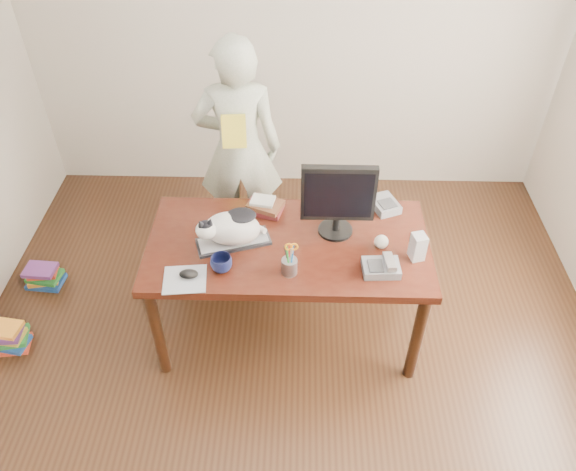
# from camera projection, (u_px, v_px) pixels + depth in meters

# --- Properties ---
(room) EXTENTS (4.50, 4.50, 4.50)m
(room) POSITION_uv_depth(u_px,v_px,m) (285.00, 234.00, 2.33)
(room) COLOR black
(room) RESTS_ON ground
(desk) EXTENTS (1.60, 0.80, 0.75)m
(desk) POSITION_uv_depth(u_px,v_px,m) (289.00, 252.00, 3.33)
(desk) COLOR black
(desk) RESTS_ON ground
(keyboard) EXTENTS (0.44, 0.28, 0.02)m
(keyboard) POSITION_uv_depth(u_px,v_px,m) (233.00, 241.00, 3.17)
(keyboard) COLOR black
(keyboard) RESTS_ON desk
(cat) EXTENTS (0.39, 0.29, 0.23)m
(cat) POSITION_uv_depth(u_px,v_px,m) (230.00, 228.00, 3.09)
(cat) COLOR white
(cat) RESTS_ON keyboard
(monitor) EXTENTS (0.41, 0.20, 0.46)m
(monitor) POSITION_uv_depth(u_px,v_px,m) (338.00, 197.00, 3.06)
(monitor) COLOR black
(monitor) RESTS_ON desk
(pen_cup) EXTENTS (0.09, 0.09, 0.21)m
(pen_cup) POSITION_uv_depth(u_px,v_px,m) (290.00, 265.00, 2.96)
(pen_cup) COLOR gray
(pen_cup) RESTS_ON desk
(mousepad) EXTENTS (0.24, 0.23, 0.01)m
(mousepad) POSITION_uv_depth(u_px,v_px,m) (185.00, 279.00, 2.96)
(mousepad) COLOR #ADB2B9
(mousepad) RESTS_ON desk
(mouse) EXTENTS (0.11, 0.08, 0.04)m
(mouse) POSITION_uv_depth(u_px,v_px,m) (189.00, 274.00, 2.96)
(mouse) COLOR black
(mouse) RESTS_ON mousepad
(coffee_mug) EXTENTS (0.16, 0.16, 0.09)m
(coffee_mug) POSITION_uv_depth(u_px,v_px,m) (221.00, 263.00, 2.99)
(coffee_mug) COLOR black
(coffee_mug) RESTS_ON desk
(phone) EXTENTS (0.20, 0.17, 0.09)m
(phone) POSITION_uv_depth(u_px,v_px,m) (382.00, 267.00, 2.99)
(phone) COLOR slate
(phone) RESTS_ON desk
(speaker) EXTENTS (0.09, 0.10, 0.16)m
(speaker) POSITION_uv_depth(u_px,v_px,m) (418.00, 247.00, 3.04)
(speaker) COLOR #ADADB0
(speaker) RESTS_ON desk
(baseball) EXTENTS (0.08, 0.08, 0.08)m
(baseball) POSITION_uv_depth(u_px,v_px,m) (381.00, 242.00, 3.12)
(baseball) COLOR white
(baseball) RESTS_ON desk
(book_stack) EXTENTS (0.25, 0.22, 0.08)m
(book_stack) POSITION_uv_depth(u_px,v_px,m) (265.00, 206.00, 3.37)
(book_stack) COLOR #471315
(book_stack) RESTS_ON desk
(calculator) EXTENTS (0.20, 0.22, 0.06)m
(calculator) POSITION_uv_depth(u_px,v_px,m) (385.00, 204.00, 3.39)
(calculator) COLOR slate
(calculator) RESTS_ON desk
(person) EXTENTS (0.61, 0.43, 1.61)m
(person) POSITION_uv_depth(u_px,v_px,m) (239.00, 150.00, 3.79)
(person) COLOR silver
(person) RESTS_ON ground
(held_book) EXTENTS (0.16, 0.10, 0.21)m
(held_book) POSITION_uv_depth(u_px,v_px,m) (234.00, 131.00, 3.50)
(held_book) COLOR yellow
(held_book) RESTS_ON person
(book_pile_a) EXTENTS (0.27, 0.22, 0.18)m
(book_pile_a) POSITION_uv_depth(u_px,v_px,m) (8.00, 337.00, 3.50)
(book_pile_a) COLOR red
(book_pile_a) RESTS_ON ground
(book_pile_b) EXTENTS (0.26, 0.20, 0.15)m
(book_pile_b) POSITION_uv_depth(u_px,v_px,m) (44.00, 276.00, 3.92)
(book_pile_b) COLOR navy
(book_pile_b) RESTS_ON ground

